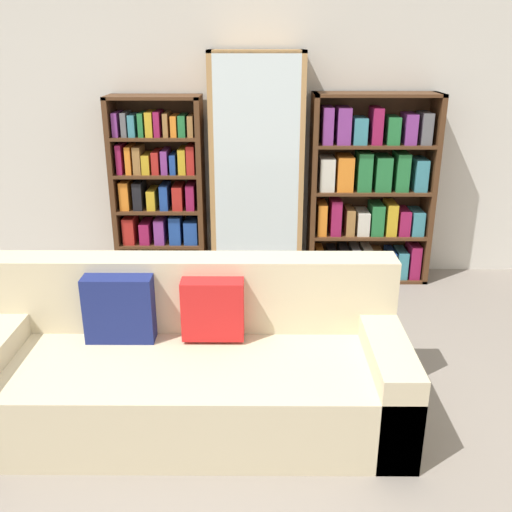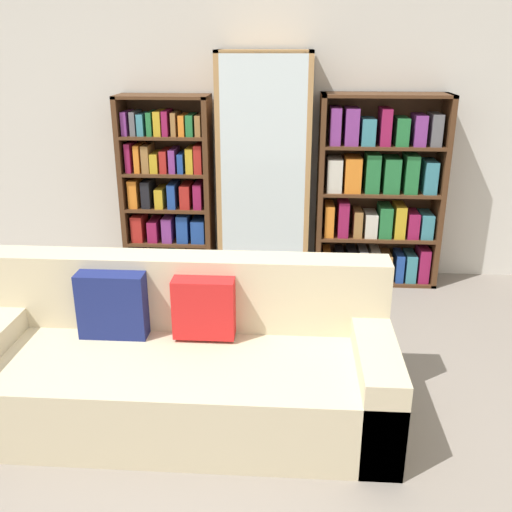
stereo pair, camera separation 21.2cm
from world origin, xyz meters
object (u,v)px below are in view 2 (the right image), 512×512
Objects in this scene: couch at (181,365)px; bookshelf_left at (168,193)px; bookshelf_right at (378,195)px; wine_bottle at (358,317)px; display_cabinet at (264,172)px.

bookshelf_left is (-0.45, 1.90, 0.44)m from couch.
bookshelf_right reaches higher than wine_bottle.
bookshelf_right is (1.70, -0.00, 0.01)m from bookshelf_left.
couch is 1.20× the size of display_cabinet.
wine_bottle is (1.47, -1.04, -0.55)m from bookshelf_left.
wine_bottle is (0.69, -1.02, -0.74)m from display_cabinet.
bookshelf_left is 1.88m from wine_bottle.
couch is at bearing -100.06° from display_cabinet.
bookshelf_left reaches higher than couch.
bookshelf_right reaches higher than bookshelf_left.
bookshelf_left is 1.70m from bookshelf_right.
bookshelf_left is at bearing 144.90° from wine_bottle.
display_cabinet is 0.93m from bookshelf_right.
wine_bottle is at bearing 40.27° from couch.
bookshelf_right is 1.20m from wine_bottle.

